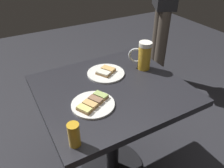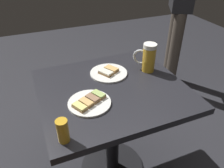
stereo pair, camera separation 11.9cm
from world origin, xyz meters
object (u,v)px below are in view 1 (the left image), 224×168
beer_mug (144,56)px  beer_glass_small (74,135)px  plate_far (106,73)px  plate_near (93,104)px

beer_mug → beer_glass_small: size_ratio=1.65×
plate_far → beer_mug: beer_mug is taller
plate_far → beer_mug: size_ratio=1.28×
beer_mug → beer_glass_small: bearing=31.9°
plate_far → beer_glass_small: beer_glass_small is taller
plate_near → beer_mug: size_ratio=1.22×
beer_mug → plate_near: bearing=23.0°
beer_mug → plate_far: bearing=-11.9°
plate_far → beer_glass_small: 0.55m
plate_near → beer_mug: (-0.43, -0.18, 0.08)m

